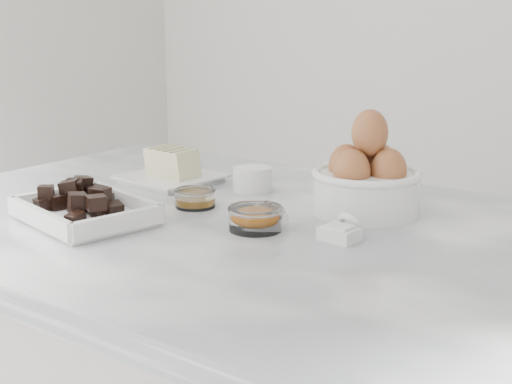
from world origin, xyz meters
TOP-DOWN VIEW (x-y plane):
  - marble_slab at (0.00, 0.00)m, footprint 1.20×0.80m
  - chocolate_dish at (-0.18, -0.15)m, footprint 0.25×0.21m
  - butter_plate at (-0.26, 0.13)m, footprint 0.18×0.18m
  - sugar_ramekin at (-0.09, 0.17)m, footprint 0.07×0.07m
  - egg_bowl at (0.16, 0.15)m, footprint 0.18×0.18m
  - honey_bowl at (-0.10, 0.02)m, footprint 0.07×0.07m
  - zest_bowl at (0.07, -0.03)m, footprint 0.09×0.09m
  - vanilla_spoon at (0.07, 0.00)m, footprint 0.06×0.07m
  - salt_spoon at (0.19, 0.00)m, footprint 0.06×0.07m

SIDE VIEW (x-z plane):
  - marble_slab at x=0.00m, z-range 0.90..0.94m
  - vanilla_spoon at x=0.07m, z-range 0.93..0.97m
  - salt_spoon at x=0.19m, z-range 0.93..0.97m
  - honey_bowl at x=-0.10m, z-range 0.94..0.97m
  - zest_bowl at x=0.07m, z-range 0.94..0.98m
  - chocolate_dish at x=-0.18m, z-range 0.93..0.99m
  - sugar_ramekin at x=-0.09m, z-range 0.94..0.99m
  - butter_plate at x=-0.26m, z-range 0.93..1.00m
  - egg_bowl at x=0.16m, z-range 0.91..1.08m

